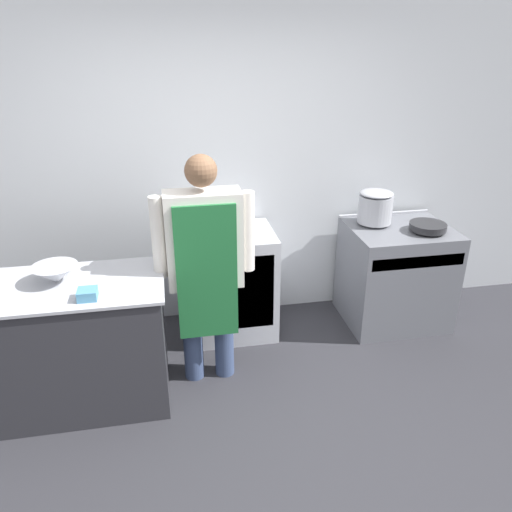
# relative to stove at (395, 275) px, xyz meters

# --- Properties ---
(ground_plane) EXTENTS (14.00, 14.00, 0.00)m
(ground_plane) POSITION_rel_stove_xyz_m (-1.44, -1.49, -0.43)
(ground_plane) COLOR #2D2D33
(wall_back) EXTENTS (8.00, 0.05, 2.70)m
(wall_back) POSITION_rel_stove_xyz_m (-1.44, 0.43, 0.92)
(wall_back) COLOR silver
(wall_back) RESTS_ON ground_plane
(prep_counter) EXTENTS (1.33, 0.69, 0.89)m
(prep_counter) POSITION_rel_stove_xyz_m (-2.62, -0.61, 0.01)
(prep_counter) COLOR #2D2D33
(prep_counter) RESTS_ON ground_plane
(stove) EXTENTS (0.84, 0.71, 0.89)m
(stove) POSITION_rel_stove_xyz_m (0.00, 0.00, 0.00)
(stove) COLOR slate
(stove) RESTS_ON ground_plane
(fridge_unit) EXTENTS (0.70, 0.59, 0.89)m
(fridge_unit) POSITION_rel_stove_xyz_m (-1.42, 0.09, 0.01)
(fridge_unit) COLOR silver
(fridge_unit) RESTS_ON ground_plane
(person_cook) EXTENTS (0.68, 0.24, 1.66)m
(person_cook) POSITION_rel_stove_xyz_m (-1.68, -0.52, 0.52)
(person_cook) COLOR #38476B
(person_cook) RESTS_ON ground_plane
(mixing_bowl) EXTENTS (0.29, 0.29, 0.12)m
(mixing_bowl) POSITION_rel_stove_xyz_m (-2.63, -0.57, 0.51)
(mixing_bowl) COLOR #B2B5BC
(mixing_bowl) RESTS_ON prep_counter
(plastic_tub) EXTENTS (0.11, 0.11, 0.06)m
(plastic_tub) POSITION_rel_stove_xyz_m (-2.41, -0.83, 0.49)
(plastic_tub) COLOR teal
(plastic_tub) RESTS_ON prep_counter
(stock_pot) EXTENTS (0.28, 0.28, 0.28)m
(stock_pot) POSITION_rel_stove_xyz_m (-0.19, 0.13, 0.59)
(stock_pot) COLOR #B2B5BC
(stock_pot) RESTS_ON stove
(saute_pan) EXTENTS (0.30, 0.30, 0.05)m
(saute_pan) POSITION_rel_stove_xyz_m (0.17, -0.12, 0.48)
(saute_pan) COLOR #262628
(saute_pan) RESTS_ON stove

